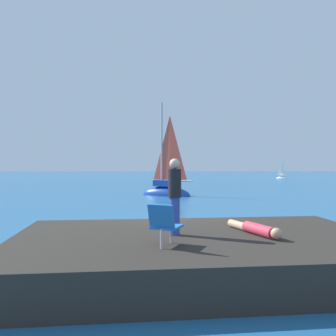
{
  "coord_description": "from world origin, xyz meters",
  "views": [
    {
      "loc": [
        -0.24,
        -11.43,
        2.29
      ],
      "look_at": [
        0.75,
        10.41,
        1.95
      ],
      "focal_mm": 38.43,
      "sensor_mm": 36.0,
      "label": 1
    }
  ],
  "objects_px": {
    "person_standing": "(175,194)",
    "beach_chair": "(164,223)",
    "sailboat_far": "(282,177)",
    "sailboat_near": "(166,190)",
    "person_sunbather": "(255,229)"
  },
  "relations": [
    {
      "from": "person_standing",
      "to": "beach_chair",
      "type": "distance_m",
      "value": 1.19
    },
    {
      "from": "sailboat_far",
      "to": "person_standing",
      "type": "distance_m",
      "value": 46.46
    },
    {
      "from": "beach_chair",
      "to": "sailboat_near",
      "type": "bearing_deg",
      "value": 22.38
    },
    {
      "from": "sailboat_far",
      "to": "person_sunbather",
      "type": "relative_size",
      "value": 1.89
    },
    {
      "from": "person_standing",
      "to": "beach_chair",
      "type": "xyz_separation_m",
      "value": [
        -0.26,
        -1.08,
        -0.42
      ]
    },
    {
      "from": "sailboat_near",
      "to": "person_standing",
      "type": "relative_size",
      "value": 4.38
    },
    {
      "from": "person_standing",
      "to": "beach_chair",
      "type": "relative_size",
      "value": 2.03
    },
    {
      "from": "sailboat_far",
      "to": "person_sunbather",
      "type": "bearing_deg",
      "value": -80.56
    },
    {
      "from": "sailboat_near",
      "to": "person_standing",
      "type": "bearing_deg",
      "value": 120.45
    },
    {
      "from": "sailboat_near",
      "to": "beach_chair",
      "type": "xyz_separation_m",
      "value": [
        -0.78,
        -18.31,
        0.81
      ]
    },
    {
      "from": "sailboat_far",
      "to": "person_standing",
      "type": "height_order",
      "value": "sailboat_far"
    },
    {
      "from": "sailboat_far",
      "to": "person_standing",
      "type": "relative_size",
      "value": 1.97
    },
    {
      "from": "person_sunbather",
      "to": "person_standing",
      "type": "relative_size",
      "value": 1.04
    },
    {
      "from": "sailboat_near",
      "to": "person_sunbather",
      "type": "distance_m",
      "value": 17.28
    },
    {
      "from": "sailboat_near",
      "to": "person_standing",
      "type": "height_order",
      "value": "sailboat_near"
    }
  ]
}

